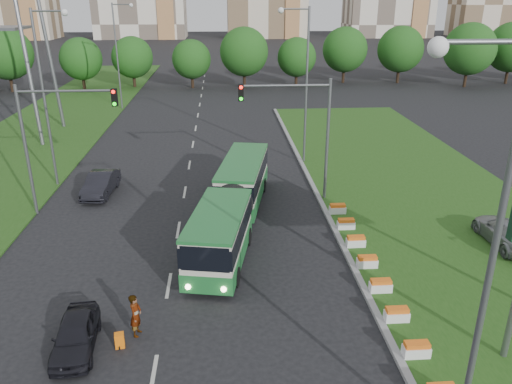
{
  "coord_description": "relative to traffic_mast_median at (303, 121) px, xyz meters",
  "views": [
    {
      "loc": [
        -0.32,
        -20.44,
        12.69
      ],
      "look_at": [
        1.48,
        5.1,
        2.6
      ],
      "focal_mm": 35.0,
      "sensor_mm": 36.0,
      "label": 1
    }
  ],
  "objects": [
    {
      "name": "tree_line",
      "position": [
        5.22,
        45.0,
        -0.85
      ],
      "size": [
        120.0,
        8.0,
        9.0
      ],
      "primitive_type": null,
      "color": "#184412",
      "rests_on": "ground"
    },
    {
      "name": "pedestrian",
      "position": [
        -8.69,
        -13.58,
        -4.44
      ],
      "size": [
        0.55,
        0.73,
        1.82
      ],
      "primitive_type": "imported",
      "rotation": [
        0.0,
        0.0,
        1.39
      ],
      "color": "gray",
      "rests_on": "ground"
    },
    {
      "name": "traffic_mast_left",
      "position": [
        -15.16,
        -1.0,
        0.0
      ],
      "size": [
        5.76,
        0.32,
        8.0
      ],
      "color": "slate",
      "rests_on": "ground"
    },
    {
      "name": "car_median",
      "position": [
        10.07,
        -7.4,
        -4.48
      ],
      "size": [
        2.03,
        4.97,
        1.44
      ],
      "primitive_type": "imported",
      "rotation": [
        0.0,
        0.0,
        3.14
      ],
      "color": "gray",
      "rests_on": "grass_median"
    },
    {
      "name": "grass_median",
      "position": [
        8.22,
        -2.0,
        -5.27
      ],
      "size": [
        14.0,
        60.0,
        0.15
      ],
      "primitive_type": "cube",
      "color": "#214B15",
      "rests_on": "ground"
    },
    {
      "name": "left_verge",
      "position": [
        -22.78,
        15.0,
        -5.3
      ],
      "size": [
        12.0,
        110.0,
        0.1
      ],
      "primitive_type": "cube",
      "color": "#214B15",
      "rests_on": "ground"
    },
    {
      "name": "ground",
      "position": [
        -4.78,
        -10.0,
        -5.35
      ],
      "size": [
        360.0,
        360.0,
        0.0
      ],
      "primitive_type": "plane",
      "color": "black",
      "rests_on": "ground"
    },
    {
      "name": "median_kerb",
      "position": [
        1.27,
        -2.0,
        -5.26
      ],
      "size": [
        0.3,
        60.0,
        0.18
      ],
      "primitive_type": "cube",
      "color": "gray",
      "rests_on": "ground"
    },
    {
      "name": "lane_markings",
      "position": [
        -7.78,
        10.0,
        -5.35
      ],
      "size": [
        0.2,
        100.0,
        0.01
      ],
      "primitive_type": null,
      "color": "#B5B5AE",
      "rests_on": "ground"
    },
    {
      "name": "articulated_bus",
      "position": [
        -4.65,
        -3.81,
        -3.78
      ],
      "size": [
        2.42,
        15.54,
        2.56
      ],
      "rotation": [
        0.0,
        0.0,
        -0.19
      ],
      "color": "beige",
      "rests_on": "ground"
    },
    {
      "name": "flower_planters",
      "position": [
        1.92,
        -10.3,
        -4.9
      ],
      "size": [
        1.1,
        15.9,
        0.6
      ],
      "primitive_type": null,
      "color": "white",
      "rests_on": "grass_median"
    },
    {
      "name": "car_left_far",
      "position": [
        -13.44,
        2.04,
        -4.6
      ],
      "size": [
        1.93,
        4.67,
        1.5
      ],
      "primitive_type": "imported",
      "rotation": [
        0.0,
        0.0,
        -0.08
      ],
      "color": "black",
      "rests_on": "ground"
    },
    {
      "name": "street_lamps",
      "position": [
        -7.78,
        0.0,
        0.65
      ],
      "size": [
        36.0,
        60.0,
        12.0
      ],
      "primitive_type": null,
      "color": "slate",
      "rests_on": "ground"
    },
    {
      "name": "car_left_near",
      "position": [
        -10.88,
        -14.29,
        -4.71
      ],
      "size": [
        1.82,
        3.88,
        1.29
      ],
      "primitive_type": "imported",
      "rotation": [
        0.0,
        0.0,
        0.08
      ],
      "color": "black",
      "rests_on": "ground"
    },
    {
      "name": "shopping_trolley",
      "position": [
        -9.25,
        -14.32,
        -5.05
      ],
      "size": [
        0.36,
        0.38,
        0.61
      ],
      "rotation": [
        0.0,
        0.0,
        0.18
      ],
      "color": "orange",
      "rests_on": "ground"
    },
    {
      "name": "traffic_mast_median",
      "position": [
        0.0,
        0.0,
        0.0
      ],
      "size": [
        5.76,
        0.32,
        8.0
      ],
      "color": "slate",
      "rests_on": "ground"
    }
  ]
}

